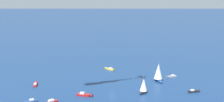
{
  "coord_description": "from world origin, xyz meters",
  "views": [
    {
      "loc": [
        113.74,
        82.46,
        55.14
      ],
      "look_at": [
        0.0,
        0.0,
        24.51
      ],
      "focal_mm": 42.13,
      "sensor_mm": 36.0,
      "label": 1
    }
  ],
  "objects_px": {
    "motorboat_far_port": "(171,76)",
    "motorboat_outer_ring_b": "(109,69)",
    "motorboat_far_stbd": "(29,102)",
    "motorboat_offshore": "(194,91)",
    "sailboat_inshore": "(158,72)",
    "sailboat_trailing": "(144,85)",
    "motorboat_ahead": "(36,84)",
    "motorboat_near_centre": "(85,95)"
  },
  "relations": [
    {
      "from": "motorboat_far_port",
      "to": "motorboat_outer_ring_b",
      "type": "bearing_deg",
      "value": -77.29
    },
    {
      "from": "motorboat_far_stbd",
      "to": "motorboat_offshore",
      "type": "height_order",
      "value": "motorboat_far_stbd"
    },
    {
      "from": "motorboat_offshore",
      "to": "motorboat_outer_ring_b",
      "type": "bearing_deg",
      "value": -96.72
    },
    {
      "from": "motorboat_far_port",
      "to": "sailboat_inshore",
      "type": "xyz_separation_m",
      "value": [
        12.46,
        -3.38,
        5.32
      ]
    },
    {
      "from": "sailboat_inshore",
      "to": "sailboat_trailing",
      "type": "distance_m",
      "value": 24.05
    },
    {
      "from": "motorboat_far_port",
      "to": "sailboat_trailing",
      "type": "relative_size",
      "value": 0.66
    },
    {
      "from": "motorboat_ahead",
      "to": "sailboat_trailing",
      "type": "bearing_deg",
      "value": 114.49
    },
    {
      "from": "motorboat_near_centre",
      "to": "motorboat_far_stbd",
      "type": "height_order",
      "value": "motorboat_near_centre"
    },
    {
      "from": "sailboat_inshore",
      "to": "motorboat_ahead",
      "type": "distance_m",
      "value": 77.66
    },
    {
      "from": "motorboat_offshore",
      "to": "sailboat_trailing",
      "type": "xyz_separation_m",
      "value": [
        18.43,
        -23.04,
        3.93
      ]
    },
    {
      "from": "motorboat_near_centre",
      "to": "motorboat_offshore",
      "type": "height_order",
      "value": "motorboat_near_centre"
    },
    {
      "from": "motorboat_far_stbd",
      "to": "motorboat_outer_ring_b",
      "type": "xyz_separation_m",
      "value": [
        -73.38,
        -2.41,
        -0.01
      ]
    },
    {
      "from": "motorboat_far_port",
      "to": "motorboat_far_stbd",
      "type": "distance_m",
      "value": 93.44
    },
    {
      "from": "motorboat_near_centre",
      "to": "motorboat_ahead",
      "type": "xyz_separation_m",
      "value": [
        4.64,
        -36.87,
        -0.1
      ]
    },
    {
      "from": "motorboat_far_stbd",
      "to": "motorboat_ahead",
      "type": "xyz_separation_m",
      "value": [
        -19.54,
        -19.23,
        -0.04
      ]
    },
    {
      "from": "motorboat_far_stbd",
      "to": "motorboat_offshore",
      "type": "bearing_deg",
      "value": 135.54
    },
    {
      "from": "sailboat_inshore",
      "to": "motorboat_offshore",
      "type": "xyz_separation_m",
      "value": [
        5.44,
        25.58,
        -5.31
      ]
    },
    {
      "from": "sailboat_trailing",
      "to": "motorboat_ahead",
      "type": "height_order",
      "value": "sailboat_trailing"
    },
    {
      "from": "sailboat_inshore",
      "to": "motorboat_outer_ring_b",
      "type": "relative_size",
      "value": 1.61
    },
    {
      "from": "motorboat_near_centre",
      "to": "motorboat_outer_ring_b",
      "type": "bearing_deg",
      "value": -157.83
    },
    {
      "from": "motorboat_offshore",
      "to": "motorboat_ahead",
      "type": "distance_m",
      "value": 95.35
    },
    {
      "from": "motorboat_outer_ring_b",
      "to": "motorboat_offshore",
      "type": "bearing_deg",
      "value": 83.28
    },
    {
      "from": "motorboat_offshore",
      "to": "motorboat_far_port",
      "type": "bearing_deg",
      "value": -128.88
    },
    {
      "from": "sailboat_inshore",
      "to": "sailboat_trailing",
      "type": "bearing_deg",
      "value": 6.06
    },
    {
      "from": "motorboat_far_stbd",
      "to": "motorboat_offshore",
      "type": "relative_size",
      "value": 1.16
    },
    {
      "from": "motorboat_offshore",
      "to": "motorboat_ahead",
      "type": "xyz_separation_m",
      "value": [
        45.99,
        -83.52,
        0.03
      ]
    },
    {
      "from": "motorboat_near_centre",
      "to": "motorboat_far_port",
      "type": "xyz_separation_m",
      "value": [
        -59.25,
        24.45,
        -0.14
      ]
    },
    {
      "from": "motorboat_offshore",
      "to": "sailboat_trailing",
      "type": "relative_size",
      "value": 0.69
    },
    {
      "from": "motorboat_far_port",
      "to": "motorboat_ahead",
      "type": "xyz_separation_m",
      "value": [
        63.88,
        -61.32,
        0.04
      ]
    },
    {
      "from": "motorboat_far_port",
      "to": "motorboat_offshore",
      "type": "bearing_deg",
      "value": 51.12
    },
    {
      "from": "motorboat_near_centre",
      "to": "motorboat_outer_ring_b",
      "type": "relative_size",
      "value": 1.13
    },
    {
      "from": "motorboat_outer_ring_b",
      "to": "motorboat_far_port",
      "type": "bearing_deg",
      "value": 102.71
    },
    {
      "from": "motorboat_ahead",
      "to": "motorboat_far_port",
      "type": "bearing_deg",
      "value": 136.17
    },
    {
      "from": "motorboat_near_centre",
      "to": "motorboat_outer_ring_b",
      "type": "distance_m",
      "value": 53.13
    },
    {
      "from": "sailboat_trailing",
      "to": "motorboat_ahead",
      "type": "distance_m",
      "value": 66.58
    },
    {
      "from": "sailboat_inshore",
      "to": "motorboat_outer_ring_b",
      "type": "bearing_deg",
      "value": -93.36
    },
    {
      "from": "motorboat_offshore",
      "to": "motorboat_far_stbd",
      "type": "bearing_deg",
      "value": -44.46
    },
    {
      "from": "motorboat_far_port",
      "to": "sailboat_inshore",
      "type": "distance_m",
      "value": 13.96
    },
    {
      "from": "motorboat_near_centre",
      "to": "sailboat_trailing",
      "type": "xyz_separation_m",
      "value": [
        -22.92,
        23.61,
        3.8
      ]
    },
    {
      "from": "sailboat_inshore",
      "to": "motorboat_offshore",
      "type": "height_order",
      "value": "sailboat_inshore"
    },
    {
      "from": "motorboat_ahead",
      "to": "motorboat_outer_ring_b",
      "type": "height_order",
      "value": "motorboat_outer_ring_b"
    },
    {
      "from": "motorboat_far_port",
      "to": "sailboat_trailing",
      "type": "xyz_separation_m",
      "value": [
        36.33,
        -0.84,
        3.94
      ]
    }
  ]
}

